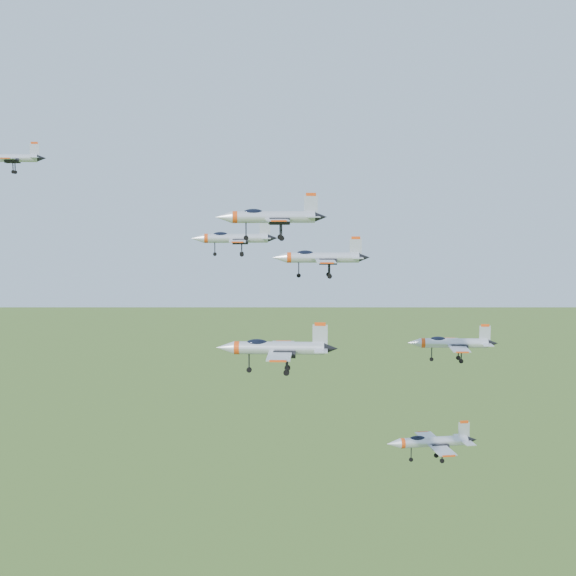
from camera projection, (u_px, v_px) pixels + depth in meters
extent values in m
cylinder|color=#B7BBC4|center=(8.00, 158.00, 111.92)|extent=(7.82, 1.36, 1.12)
cone|color=black|center=(42.00, 158.00, 112.71)|extent=(1.24, 0.99, 0.96)
cube|color=#B7BBC4|center=(7.00, 159.00, 109.60)|extent=(2.10, 3.87, 0.12)
cube|color=#B7BBC4|center=(13.00, 160.00, 114.34)|extent=(2.10, 3.87, 0.12)
cube|color=#B7BBC4|center=(35.00, 150.00, 112.41)|extent=(1.30, 0.14, 1.82)
cube|color=#D3400E|center=(34.00, 143.00, 112.29)|extent=(0.96, 0.15, 0.30)
cylinder|color=#B7BBC4|center=(236.00, 238.00, 102.64)|extent=(8.23, 1.88, 1.18)
cone|color=#B7BBC4|center=(198.00, 238.00, 102.35)|extent=(1.73, 1.32, 1.18)
cone|color=black|center=(273.00, 238.00, 102.93)|extent=(1.35, 1.11, 1.00)
ellipsoid|color=black|center=(220.00, 235.00, 102.47)|extent=(2.06, 1.02, 0.75)
cube|color=#B7BBC4|center=(237.00, 241.00, 100.16)|extent=(2.42, 4.16, 0.13)
cube|color=#B7BBC4|center=(237.00, 239.00, 105.20)|extent=(2.42, 4.16, 0.13)
cube|color=#B7BBC4|center=(265.00, 229.00, 102.72)|extent=(1.36, 0.23, 1.90)
cube|color=#D3400E|center=(265.00, 221.00, 102.61)|extent=(1.00, 0.21, 0.32)
cylinder|color=#B7BBC4|center=(273.00, 217.00, 82.33)|extent=(8.57, 1.77, 1.23)
cone|color=#B7BBC4|center=(224.00, 217.00, 81.90)|extent=(1.78, 1.33, 1.23)
cone|color=black|center=(321.00, 217.00, 82.74)|extent=(1.39, 1.13, 1.04)
ellipsoid|color=black|center=(253.00, 213.00, 82.10)|extent=(2.13, 1.01, 0.78)
cube|color=#B7BBC4|center=(277.00, 220.00, 79.75)|extent=(2.43, 4.29, 0.13)
cube|color=#B7BBC4|center=(274.00, 219.00, 84.99)|extent=(2.43, 4.29, 0.13)
cube|color=#B7BBC4|center=(311.00, 205.00, 82.50)|extent=(1.42, 0.20, 1.98)
cube|color=#D3400E|center=(311.00, 194.00, 82.38)|extent=(1.05, 0.20, 0.33)
cylinder|color=#B7BBC4|center=(323.00, 258.00, 111.79)|extent=(10.19, 2.77, 1.46)
cone|color=#B7BBC4|center=(279.00, 258.00, 111.70)|extent=(2.19, 1.71, 1.46)
cone|color=black|center=(364.00, 257.00, 111.88)|extent=(1.72, 1.43, 1.24)
ellipsoid|color=black|center=(305.00, 254.00, 111.69)|extent=(2.58, 1.36, 0.92)
cube|color=#B7BBC4|center=(326.00, 261.00, 108.71)|extent=(3.21, 5.23, 0.16)
cube|color=#B7BBC4|center=(323.00, 258.00, 114.95)|extent=(3.21, 5.23, 0.16)
cube|color=#B7BBC4|center=(356.00, 247.00, 111.69)|extent=(1.68, 0.36, 2.35)
cube|color=#D3400E|center=(356.00, 238.00, 111.55)|extent=(1.24, 0.32, 0.39)
cylinder|color=#B7BBC4|center=(279.00, 348.00, 90.08)|extent=(10.25, 3.40, 1.47)
cone|color=#B7BBC4|center=(225.00, 348.00, 90.37)|extent=(2.28, 1.83, 1.47)
cone|color=black|center=(331.00, 349.00, 89.81)|extent=(1.79, 1.53, 1.25)
ellipsoid|color=black|center=(257.00, 343.00, 90.13)|extent=(2.64, 1.51, 0.93)
cube|color=#B7BBC4|center=(279.00, 356.00, 86.97)|extent=(3.51, 5.37, 0.16)
cube|color=#B7BBC4|center=(282.00, 345.00, 93.24)|extent=(3.51, 5.37, 0.16)
cube|color=#B7BBC4|center=(320.00, 335.00, 89.69)|extent=(1.69, 0.46, 2.37)
cube|color=#D3400E|center=(320.00, 324.00, 89.55)|extent=(1.25, 0.39, 0.39)
cylinder|color=#B7BBC4|center=(454.00, 343.00, 109.54)|extent=(9.19, 2.93, 1.31)
cone|color=#B7BBC4|center=(414.00, 343.00, 109.72)|extent=(2.03, 1.62, 1.31)
cone|color=black|center=(493.00, 343.00, 109.36)|extent=(1.59, 1.35, 1.12)
ellipsoid|color=black|center=(438.00, 339.00, 109.55)|extent=(2.36, 1.33, 0.83)
cube|color=#B7BBC4|center=(459.00, 349.00, 106.75)|extent=(3.09, 4.80, 0.14)
cube|color=#B7BBC4|center=(452.00, 341.00, 112.37)|extent=(3.09, 4.80, 0.14)
cube|color=#B7BBC4|center=(485.00, 333.00, 109.24)|extent=(1.51, 0.39, 2.12)
cube|color=#D3400E|center=(485.00, 325.00, 109.11)|extent=(1.12, 0.34, 0.35)
cylinder|color=#B7BBC4|center=(434.00, 442.00, 113.68)|extent=(9.86, 1.53, 1.42)
cone|color=#B7BBC4|center=(393.00, 444.00, 112.75)|extent=(1.98, 1.44, 1.42)
cone|color=black|center=(472.00, 440.00, 114.57)|extent=(1.54, 1.23, 1.21)
ellipsoid|color=black|center=(417.00, 439.00, 113.24)|extent=(2.42, 1.05, 0.90)
cube|color=#B7BBC4|center=(442.00, 450.00, 110.74)|extent=(2.57, 4.84, 0.15)
cube|color=#B7BBC4|center=(428.00, 437.00, 116.75)|extent=(2.57, 4.84, 0.15)
cube|color=#B7BBC4|center=(464.00, 430.00, 114.21)|extent=(1.64, 0.15, 2.30)
cube|color=#D3400E|center=(464.00, 422.00, 114.07)|extent=(1.21, 0.17, 0.38)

